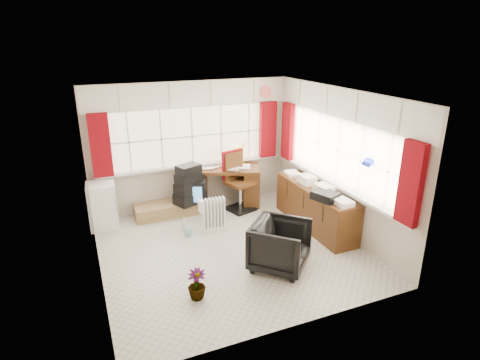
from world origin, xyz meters
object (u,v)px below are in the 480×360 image
object	(u,v)px
desk_lamp	(243,148)
tv_bench	(171,208)
task_chair	(236,178)
mini_fridge	(103,205)
office_chair	(280,246)
desk	(225,184)
crt_tv	(193,190)
radiator	(214,218)
credenza	(315,206)

from	to	relation	value
desk_lamp	tv_bench	bearing A→B (deg)	-170.78
task_chair	mini_fridge	bearing A→B (deg)	176.73
task_chair	tv_bench	bearing A→B (deg)	171.19
mini_fridge	office_chair	bearing A→B (deg)	-46.83
desk	tv_bench	xyz separation A→B (m)	(-1.16, -0.08, -0.32)
office_chair	crt_tv	bearing A→B (deg)	59.25
desk	office_chair	xyz separation A→B (m)	(-0.11, -2.58, -0.08)
office_chair	crt_tv	world-z (taller)	office_chair
desk_lamp	task_chair	distance (m)	0.74
desk	mini_fridge	bearing A→B (deg)	-176.80
desk	crt_tv	world-z (taller)	desk
crt_tv	desk_lamp	bearing A→B (deg)	16.94
radiator	crt_tv	xyz separation A→B (m)	(-0.11, 0.90, 0.22)
office_chair	credenza	bearing A→B (deg)	-7.00
desk	mini_fridge	xyz separation A→B (m)	(-2.41, -0.13, -0.03)
radiator	credenza	xyz separation A→B (m)	(1.75, -0.52, 0.14)
office_chair	radiator	xyz separation A→B (m)	(-0.52, 1.50, -0.11)
task_chair	radiator	distance (m)	1.16
desk_lamp	mini_fridge	bearing A→B (deg)	-173.69
desk	mini_fridge	size ratio (longest dim) A/B	1.84
office_chair	mini_fridge	bearing A→B (deg)	87.79
radiator	tv_bench	size ratio (longest dim) A/B	0.45
desk_lamp	tv_bench	world-z (taller)	desk_lamp
office_chair	tv_bench	distance (m)	2.72
task_chair	mini_fridge	world-z (taller)	task_chair
task_chair	tv_bench	world-z (taller)	task_chair
crt_tv	desk	bearing A→B (deg)	13.96
task_chair	office_chair	world-z (taller)	task_chair
desk	radiator	bearing A→B (deg)	-120.34
office_chair	credenza	xyz separation A→B (m)	(1.24, 0.98, 0.02)
office_chair	radiator	size ratio (longest dim) A/B	1.29
desk	task_chair	bearing A→B (deg)	-65.61
desk_lamp	mini_fridge	size ratio (longest dim) A/B	0.51
desk	desk_lamp	distance (m)	0.82
radiator	credenza	world-z (taller)	credenza
desk_lamp	crt_tv	world-z (taller)	desk_lamp
desk_lamp	office_chair	xyz separation A→B (m)	(-0.58, -2.76, -0.72)
desk	tv_bench	world-z (taller)	desk
office_chair	crt_tv	xyz separation A→B (m)	(-0.63, 2.39, 0.11)
desk	credenza	distance (m)	1.95
radiator	mini_fridge	world-z (taller)	mini_fridge
desk	office_chair	bearing A→B (deg)	-92.55
radiator	crt_tv	bearing A→B (deg)	96.89
task_chair	radiator	size ratio (longest dim) A/B	1.89
task_chair	office_chair	xyz separation A→B (m)	(-0.24, -2.30, -0.26)
desk_lamp	credenza	size ratio (longest dim) A/B	0.21
crt_tv	mini_fridge	size ratio (longest dim) A/B	0.74
mini_fridge	desk	bearing A→B (deg)	3.20
credenza	mini_fridge	xyz separation A→B (m)	(-3.53, 1.47, 0.02)
desk_lamp	crt_tv	bearing A→B (deg)	-163.06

